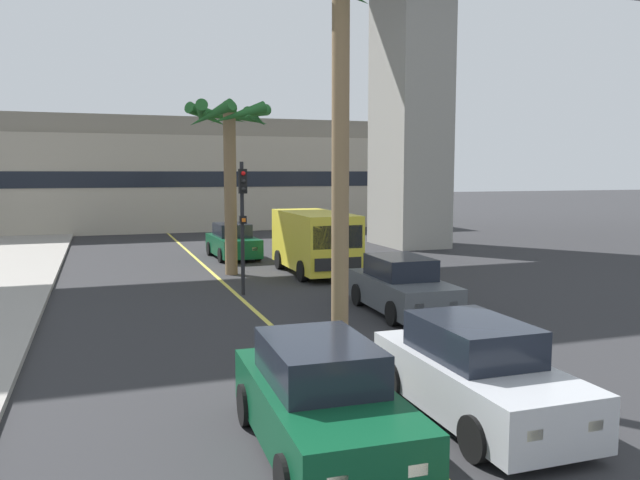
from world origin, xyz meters
name	(u,v)px	position (x,y,z in m)	size (l,w,h in m)	color
lane_stripe_center	(225,284)	(0.00, 24.00, 0.00)	(0.14, 56.00, 0.01)	#DBCC4C
pier_building_backdrop	(160,175)	(0.00, 47.35, 3.64)	(31.53, 8.04, 7.41)	#BCB29E
car_queue_front	(475,374)	(1.48, 10.81, 0.72)	(1.86, 4.11, 1.56)	#B7BABF
car_queue_second	(402,287)	(3.78, 17.99, 0.72)	(1.96, 4.16, 1.56)	#4C5156
car_queue_third	(233,242)	(1.62, 30.64, 0.72)	(1.93, 4.15, 1.56)	#0C4728
car_queue_fourth	(321,402)	(-1.21, 10.48, 0.72)	(1.94, 4.15, 1.56)	#0C4728
delivery_van	(314,240)	(3.68, 25.19, 1.29)	(2.19, 5.27, 2.36)	yellow
traffic_light_median_far	(243,210)	(0.19, 21.89, 2.71)	(0.24, 0.37, 4.20)	black
palm_tree_near_median	(229,137)	(0.65, 26.12, 5.17)	(3.31, 3.28, 6.54)	brown
palm_tree_mid_median	(340,13)	(0.45, 14.11, 6.91)	(3.07, 3.04, 8.38)	brown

